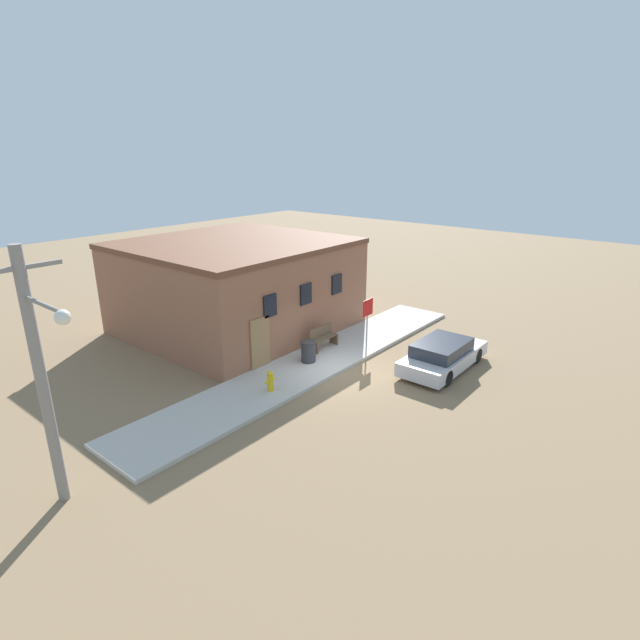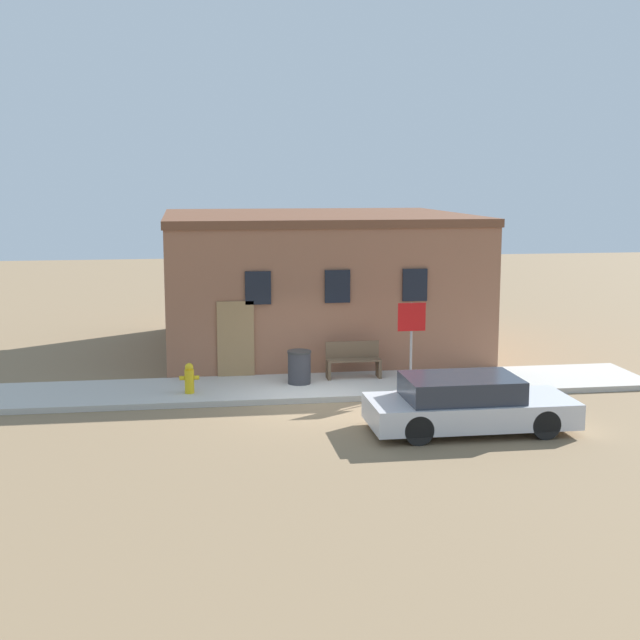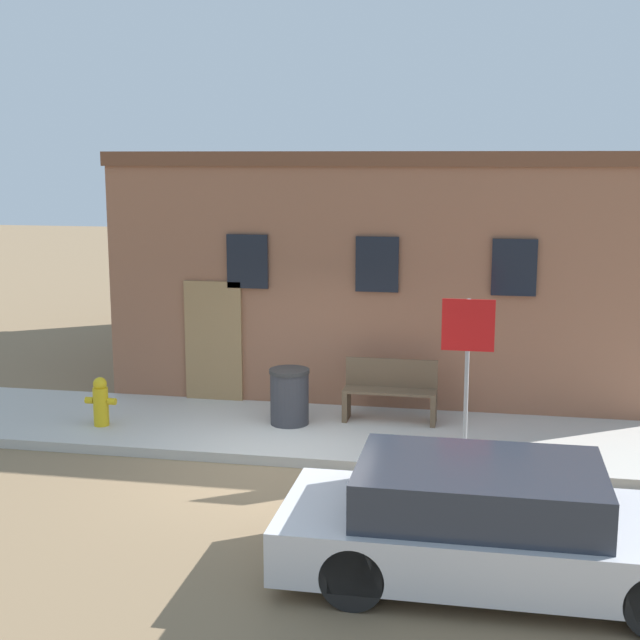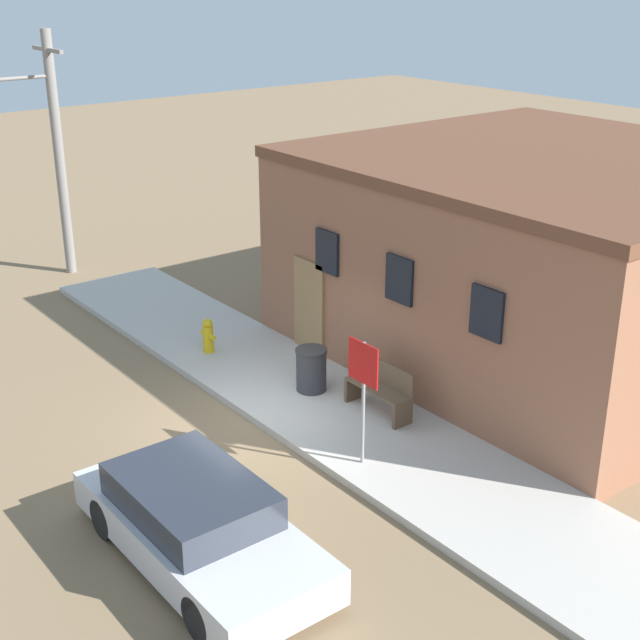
{
  "view_description": "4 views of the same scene",
  "coord_description": "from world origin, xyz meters",
  "views": [
    {
      "loc": [
        -14.52,
        -10.76,
        8.4
      ],
      "look_at": [
        0.29,
        1.38,
        1.85
      ],
      "focal_mm": 28.0,
      "sensor_mm": 36.0,
      "label": 1
    },
    {
      "loc": [
        -3.14,
        -21.05,
        5.52
      ],
      "look_at": [
        0.29,
        1.38,
        1.85
      ],
      "focal_mm": 50.0,
      "sensor_mm": 36.0,
      "label": 2
    },
    {
      "loc": [
        2.76,
        -11.54,
        4.27
      ],
      "look_at": [
        0.29,
        1.38,
        1.85
      ],
      "focal_mm": 50.0,
      "sensor_mm": 36.0,
      "label": 3
    },
    {
      "loc": [
        12.45,
        -8.08,
        8.04
      ],
      "look_at": [
        0.29,
        1.38,
        1.85
      ],
      "focal_mm": 50.0,
      "sensor_mm": 36.0,
      "label": 4
    }
  ],
  "objects": [
    {
      "name": "trash_bin",
      "position": [
        -0.23,
        1.56,
        0.59
      ],
      "size": [
        0.63,
        0.63,
        0.87
      ],
      "color": "#333338",
      "rests_on": "sidewalk"
    },
    {
      "name": "brick_building",
      "position": [
        0.98,
        7.2,
        2.18
      ],
      "size": [
        9.41,
        9.01,
        4.35
      ],
      "color": "#8E5B42",
      "rests_on": "ground"
    },
    {
      "name": "utility_pole",
      "position": [
        -10.49,
        0.81,
        3.52
      ],
      "size": [
        1.8,
        2.05,
        6.5
      ],
      "color": "gray",
      "rests_on": "ground"
    },
    {
      "name": "fire_hydrant",
      "position": [
        -3.08,
        0.92,
        0.53
      ],
      "size": [
        0.5,
        0.24,
        0.77
      ],
      "color": "gold",
      "rests_on": "sidewalk"
    },
    {
      "name": "bench",
      "position": [
        1.3,
        2.03,
        0.62
      ],
      "size": [
        1.46,
        0.44,
        0.97
      ],
      "color": "brown",
      "rests_on": "sidewalk"
    },
    {
      "name": "stop_sign",
      "position": [
        2.51,
        0.55,
        1.71
      ],
      "size": [
        0.72,
        0.06,
        2.22
      ],
      "color": "gray",
      "rests_on": "sidewalk"
    },
    {
      "name": "ground_plane",
      "position": [
        0.0,
        0.0,
        0.0
      ],
      "size": [
        80.0,
        80.0,
        0.0
      ],
      "primitive_type": "plane",
      "color": "#846B4C"
    },
    {
      "name": "sidewalk",
      "position": [
        0.0,
        1.38,
        0.07
      ],
      "size": [
        18.15,
        2.75,
        0.15
      ],
      "color": "#BCB7AD",
      "rests_on": "ground"
    },
    {
      "name": "parked_car",
      "position": [
        2.91,
        -2.87,
        0.6
      ],
      "size": [
        4.47,
        1.88,
        1.23
      ],
      "color": "black",
      "rests_on": "ground"
    }
  ]
}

